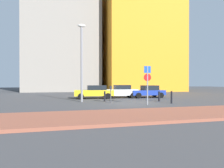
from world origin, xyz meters
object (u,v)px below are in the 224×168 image
parking_sign_post (147,80)px  parking_meter (111,92)px  parked_car_blue (148,91)px  traffic_bollard_near (105,96)px  parked_car_yellow (95,92)px  traffic_bollard_mid (172,97)px  traffic_bollard_far (159,96)px  street_lamp (82,56)px  parked_car_white (120,91)px

parking_sign_post → parking_meter: bearing=139.8°
parking_sign_post → parking_meter: size_ratio=2.09×
parked_car_blue → traffic_bollard_near: (-5.88, -3.36, -0.25)m
traffic_bollard_near → parked_car_yellow: bearing=97.7°
parking_meter → traffic_bollard_mid: size_ratio=1.41×
parking_sign_post → traffic_bollard_mid: size_ratio=2.94×
parked_car_yellow → parking_meter: parking_meter is taller
parking_meter → traffic_bollard_near: 1.34m
traffic_bollard_near → traffic_bollard_far: 5.17m
street_lamp → traffic_bollard_near: street_lamp is taller
parking_sign_post → traffic_bollard_mid: bearing=10.6°
parking_sign_post → street_lamp: size_ratio=0.44×
parked_car_yellow → street_lamp: bearing=-116.3°
parked_car_white → traffic_bollard_mid: (2.66, -6.43, -0.24)m
traffic_bollard_near → parked_car_white: bearing=54.2°
parking_sign_post → traffic_bollard_near: size_ratio=3.22×
parking_meter → street_lamp: (-2.42, 1.36, 3.23)m
parked_car_blue → traffic_bollard_mid: (-0.65, -6.23, -0.21)m
parked_car_yellow → parking_meter: 4.76m
parked_car_white → parking_sign_post: 6.99m
parked_car_yellow → traffic_bollard_near: 3.53m
traffic_bollard_mid → traffic_bollard_far: 1.89m
parked_car_yellow → parked_car_blue: size_ratio=1.07×
parked_car_yellow → traffic_bollard_mid: parked_car_yellow is taller
parking_sign_post → traffic_bollard_near: parking_sign_post is taller
parked_car_yellow → parking_meter: size_ratio=2.91×
parked_car_blue → traffic_bollard_far: bearing=-100.5°
parking_meter → traffic_bollard_far: (4.76, 0.22, -0.49)m
parked_car_blue → parking_meter: size_ratio=2.72×
parked_car_white → street_lamp: bearing=-144.0°
parked_car_white → traffic_bollard_far: size_ratio=4.21×
traffic_bollard_near → traffic_bollard_far: (5.07, -0.99, -0.01)m
parking_meter → traffic_bollard_near: size_ratio=1.54×
parked_car_blue → traffic_bollard_near: 6.77m
parked_car_white → traffic_bollard_mid: size_ratio=3.77×
parked_car_blue → traffic_bollard_mid: 6.27m
parked_car_yellow → parked_car_blue: bearing=-1.1°
parking_meter → traffic_bollard_far: parking_meter is taller
traffic_bollard_mid → parked_car_yellow: bearing=131.9°
street_lamp → traffic_bollard_far: size_ratio=7.54×
traffic_bollard_near → traffic_bollard_mid: bearing=-28.8°
parking_meter → street_lamp: bearing=150.8°
traffic_bollard_far → traffic_bollard_near: bearing=169.0°
parked_car_white → parking_meter: 5.28m
street_lamp → parking_sign_post: bearing=-35.2°
parked_car_blue → parked_car_yellow: bearing=178.9°
parked_car_blue → traffic_bollard_far: (-0.81, -4.35, -0.26)m
parked_car_white → parked_car_blue: (3.31, -0.20, -0.03)m
parking_sign_post → traffic_bollard_far: bearing=45.9°
parked_car_white → traffic_bollard_far: (2.50, -4.55, -0.30)m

